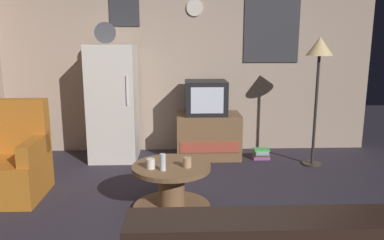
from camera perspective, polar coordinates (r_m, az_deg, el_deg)
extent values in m
plane|color=#2D2833|center=(3.30, -0.12, -16.19)|extent=(12.00, 12.00, 0.00)
cube|color=tan|center=(5.36, -1.07, 9.79)|extent=(5.20, 0.10, 2.71)
cube|color=#333338|center=(5.46, 11.88, 13.70)|extent=(0.76, 0.02, 1.00)
cube|color=#333338|center=(5.36, -10.14, 16.43)|extent=(0.40, 0.02, 0.52)
cylinder|color=silver|center=(5.32, 0.40, 16.46)|extent=(0.22, 0.03, 0.22)
cube|color=silver|center=(5.06, -11.70, 2.53)|extent=(0.60, 0.60, 1.50)
cylinder|color=silver|center=(4.70, -9.75, 4.36)|extent=(0.02, 0.02, 0.36)
cylinder|color=#4C4C51|center=(4.93, -12.88, 12.62)|extent=(0.26, 0.04, 0.26)
cube|color=brown|center=(5.11, 2.45, -2.34)|extent=(0.84, 0.52, 0.59)
cube|color=#AD4733|center=(4.88, 2.69, -4.11)|extent=(0.76, 0.01, 0.14)
cube|color=black|center=(5.01, 2.07, 3.40)|extent=(0.54, 0.50, 0.44)
cube|color=silver|center=(4.76, 2.29, 2.95)|extent=(0.41, 0.01, 0.33)
cylinder|color=#332D28|center=(5.10, 17.52, -6.26)|extent=(0.24, 0.24, 0.02)
cylinder|color=#332D28|center=(4.94, 18.01, 1.37)|extent=(0.04, 0.04, 1.40)
cone|color=#F2D18C|center=(4.87, 18.61, 10.44)|extent=(0.32, 0.32, 0.22)
cylinder|color=brown|center=(3.65, -3.03, -12.95)|extent=(0.72, 0.72, 0.04)
cylinder|color=brown|center=(3.57, -3.07, -10.07)|extent=(0.24, 0.24, 0.40)
cylinder|color=brown|center=(3.50, -3.11, -7.08)|extent=(0.72, 0.72, 0.04)
cylinder|color=silver|center=(3.34, -4.40, -6.33)|extent=(0.05, 0.05, 0.15)
cylinder|color=silver|center=(3.41, -6.21, -6.52)|extent=(0.08, 0.08, 0.09)
cylinder|color=tan|center=(3.43, -0.72, -6.36)|extent=(0.08, 0.08, 0.09)
cube|color=#B2661E|center=(4.25, -25.84, -7.89)|extent=(0.68, 0.68, 0.40)
cube|color=#B2661E|center=(4.36, -25.07, -0.79)|extent=(0.68, 0.16, 0.56)
cube|color=#B2661E|center=(4.06, -22.60, -4.07)|extent=(0.12, 0.60, 0.20)
cube|color=#A04CB9|center=(5.17, 10.30, -5.66)|extent=(0.22, 0.13, 0.02)
cube|color=#A34E8E|center=(5.17, 10.31, -5.45)|extent=(0.22, 0.13, 0.02)
cube|color=#936248|center=(5.16, 10.32, -5.19)|extent=(0.18, 0.13, 0.03)
cube|color=#639D90|center=(5.15, 10.33, -4.92)|extent=(0.18, 0.17, 0.02)
cube|color=#A9AFB2|center=(5.14, 10.34, -4.67)|extent=(0.17, 0.17, 0.03)
cube|color=#43BB53|center=(5.14, 10.35, -4.39)|extent=(0.20, 0.15, 0.02)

